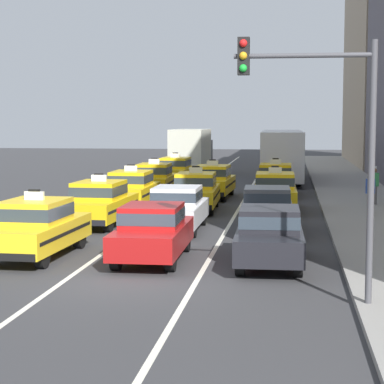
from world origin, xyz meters
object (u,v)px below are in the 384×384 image
Objects in this scene: taxi_left_third at (132,188)px; sedan_center_second at (177,207)px; taxi_right_third at (275,191)px; taxi_center_fourth at (213,181)px; taxi_left_second at (100,202)px; taxi_left_fourth at (155,178)px; taxi_right_fourth at (275,179)px; pedestrian_by_storefront at (370,193)px; traffic_light_pole at (324,124)px; sedan_right_second at (267,208)px; taxi_center_third at (196,191)px; sedan_right_nearest at (269,234)px; pedestrian_mid_block at (372,178)px; sedan_center_nearest at (153,231)px; box_truck_left_sixth at (192,150)px; taxi_left_fifth at (176,170)px; taxi_left_nearest at (36,227)px; bus_right_fifth at (282,153)px; pedestrian_far_corner at (374,186)px; taxi_right_sixth at (280,160)px.

taxi_left_third reaches higher than sedan_center_second.
taxi_center_fourth is at bearing 124.08° from taxi_right_third.
taxi_left_fourth is (-0.03, 10.92, 0.00)m from taxi_left_second.
pedestrian_by_storefront is (3.96, -7.84, 0.09)m from taxi_right_fourth.
taxi_right_fourth is at bearing 93.58° from traffic_light_pole.
pedestrian_by_storefront reaches higher than sedan_right_second.
sedan_center_second is 0.93× the size of taxi_center_third.
taxi_left_fourth and taxi_center_third have the same top height.
sedan_right_second is at bearing 92.49° from sedan_right_nearest.
taxi_right_third is at bearing -128.16° from pedestrian_mid_block.
box_truck_left_sixth is at bearing 95.85° from sedan_center_nearest.
sedan_right_second is (2.99, 5.62, 0.00)m from sedan_center_nearest.
taxi_left_fifth is at bearing 89.75° from taxi_left_second.
sedan_center_second is 6.94m from taxi_right_third.
taxi_left_nearest is 0.83× the size of traffic_light_pole.
taxi_left_second is 0.41× the size of bus_right_fifth.
taxi_left_fourth is at bearing 109.37° from traffic_light_pole.
sedan_right_second is (6.12, -17.97, -0.03)m from taxi_left_fifth.
box_truck_left_sixth is 17.96m from pedestrian_mid_block.
taxi_right_third is at bearing -2.00° from taxi_left_third.
taxi_left_third is 1.05× the size of sedan_right_nearest.
sedan_center_nearest is 7.02m from traffic_light_pole.
box_truck_left_sixth is (-0.01, 19.91, 0.90)m from taxi_left_third.
taxi_left_fourth reaches higher than pedestrian_mid_block.
pedestrian_by_storefront is at bearing -99.13° from pedestrian_far_corner.
traffic_light_pole is at bearing -64.84° from taxi_left_third.
taxi_left_fifth and taxi_center_fourth have the same top height.
pedestrian_mid_block is at bearing -3.32° from taxi_right_fourth.
taxi_left_second is 21.43m from bus_right_fifth.
taxi_center_fourth is 9.40m from pedestrian_by_storefront.
sedan_right_nearest is 2.68× the size of pedestrian_far_corner.
taxi_left_nearest and taxi_left_fourth have the same top height.
pedestrian_mid_block reaches higher than pedestrian_by_storefront.
taxi_left_fifth is at bearing 137.21° from taxi_right_fourth.
taxi_left_nearest is 1.00× the size of taxi_left_fourth.
sedan_center_nearest is 0.94× the size of taxi_right_third.
taxi_left_second reaches higher than pedestrian_by_storefront.
taxi_left_fifth is at bearing 103.03° from taxi_center_third.
sedan_center_nearest is at bearing -74.63° from taxi_left_third.
sedan_center_nearest is 11.07m from taxi_center_third.
sedan_center_second is 0.99× the size of sedan_right_nearest.
bus_right_fifth is 2.46× the size of taxi_right_sixth.
sedan_center_second is at bearing 114.70° from traffic_light_pole.
pedestrian_far_corner is (4.38, 1.83, 0.08)m from taxi_right_third.
taxi_left_second is 1.01× the size of taxi_right_sixth.
pedestrian_by_storefront is (10.19, 3.72, 0.09)m from taxi_left_second.
taxi_left_second and taxi_center_fourth have the same top height.
pedestrian_by_storefront is (4.00, 4.42, 0.12)m from sedan_right_second.
sedan_right_second is (6.22, -11.62, -0.03)m from taxi_left_fourth.
taxi_left_third is 1.00× the size of taxi_right_fourth.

